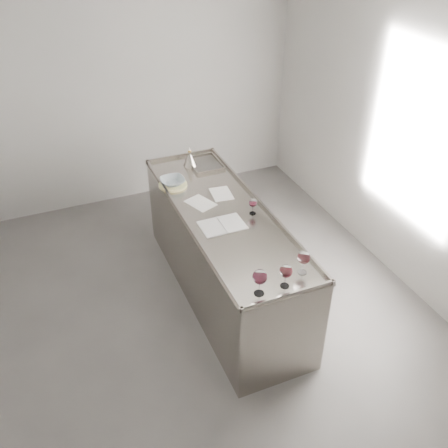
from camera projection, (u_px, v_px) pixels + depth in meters
name	position (u px, v px, depth m)	size (l,w,h in m)	color
room_shell	(178.00, 195.00, 3.79)	(4.54, 5.04, 2.84)	#504D4B
counter	(224.00, 254.00, 4.70)	(0.77, 2.42, 0.97)	gray
wine_glass_left	(260.00, 277.00, 3.47)	(0.11, 0.11, 0.21)	white
wine_glass_middle	(286.00, 272.00, 3.54)	(0.10, 0.10, 0.19)	white
wine_glass_right	(304.00, 258.00, 3.67)	(0.10, 0.10, 0.19)	white
wine_glass_small	(253.00, 203.00, 4.36)	(0.07, 0.07, 0.15)	white
notebook	(222.00, 225.00, 4.26)	(0.38, 0.26, 0.02)	white
loose_paper_top	(201.00, 203.00, 4.56)	(0.19, 0.27, 0.00)	silver
loose_paper_under	(221.00, 194.00, 4.69)	(0.18, 0.26, 0.00)	silver
trivet	(173.00, 185.00, 4.82)	(0.28, 0.28, 0.02)	#D2CC88
ceramic_bowl	(173.00, 181.00, 4.80)	(0.23, 0.23, 0.06)	#8F9EA6
wine_funnel	(190.00, 160.00, 5.14)	(0.14, 0.14, 0.21)	#9D968C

